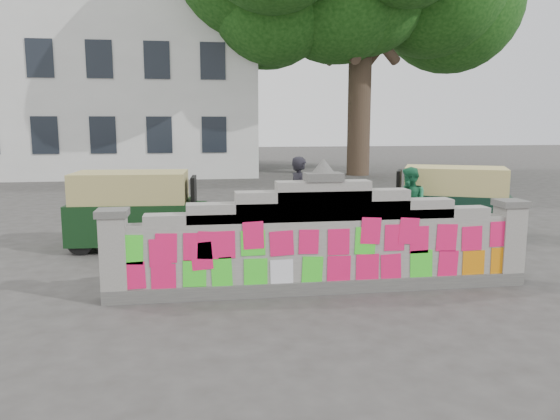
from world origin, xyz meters
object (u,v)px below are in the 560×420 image
Objects in this scene: cyclist_rider at (300,209)px; pedestrian at (410,205)px; cyclist_bike at (300,225)px; rickshaw_left at (136,209)px; rickshaw_right at (451,199)px.

pedestrian is at bearing -99.44° from cyclist_rider.
cyclist_bike is 2.47m from pedestrian.
pedestrian is (2.43, 0.25, -0.01)m from cyclist_rider.
pedestrian is at bearing 0.86° from rickshaw_left.
rickshaw_left is at bearing 65.65° from cyclist_bike.
cyclist_rider is 0.57× the size of rickshaw_left.
rickshaw_left is 1.00× the size of rickshaw_right.
cyclist_rider is 0.57× the size of rickshaw_right.
rickshaw_right is at bearing -91.63° from cyclist_rider.
cyclist_rider reaches higher than rickshaw_left.
cyclist_bike is at bearing 38.40° from rickshaw_right.
pedestrian is 1.39m from rickshaw_right.
rickshaw_right is at bearing -91.63° from cyclist_bike.
cyclist_rider is 2.45m from pedestrian.
pedestrian is 5.73m from rickshaw_left.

